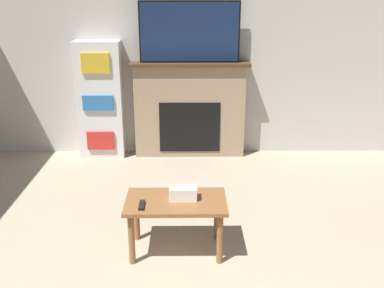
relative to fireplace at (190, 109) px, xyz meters
The scene contains 7 objects.
wall_back 0.76m from the fireplace, 66.61° to the left, with size 6.81×0.06×2.70m.
fireplace is the anchor object (origin of this frame).
tv 0.96m from the fireplace, 90.00° to the right, with size 1.21×0.03×0.72m.
coffee_table 2.30m from the fireplace, 93.03° to the right, with size 0.80×0.48×0.46m.
tissue_box 2.27m from the fireplace, 91.62° to the right, with size 0.22×0.12×0.10m.
remote_control 2.43m from the fireplace, 99.05° to the right, with size 0.04×0.15×0.02m.
bookshelf 1.13m from the fireplace, behind, with size 0.56×0.29×1.46m.
Camera 1 is at (-0.09, -0.85, 2.04)m, focal length 42.00 mm.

